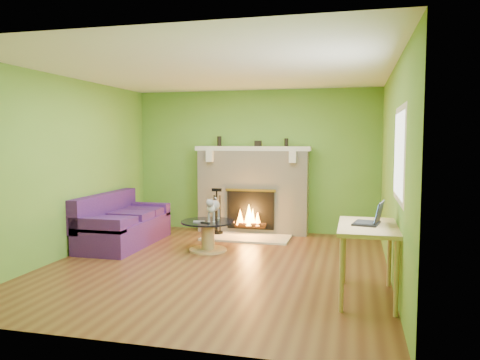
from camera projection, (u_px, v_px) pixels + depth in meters
The scene contains 22 objects.
floor at pixel (216, 266), 6.33m from camera, with size 5.00×5.00×0.00m, color #5C2E1A.
ceiling at pixel (215, 71), 6.10m from camera, with size 5.00×5.00×0.00m, color white.
wall_back at pixel (255, 161), 8.63m from camera, with size 5.00×5.00×0.00m, color #619731.
wall_front at pixel (127, 189), 3.80m from camera, with size 5.00×5.00×0.00m, color #619731.
wall_left at pixel (67, 167), 6.75m from camera, with size 5.00×5.00×0.00m, color #619731.
wall_right at pixel (393, 173), 5.68m from camera, with size 5.00×5.00×0.00m, color #619731.
window_frame at pixel (400, 155), 4.79m from camera, with size 1.20×1.20×0.00m, color silver.
window_pane at pixel (399, 155), 4.79m from camera, with size 1.06×1.06×0.00m, color white.
fireplace at pixel (253, 191), 8.50m from camera, with size 2.10×0.46×1.58m.
hearth at pixel (246, 237), 8.07m from camera, with size 1.50×0.75×0.03m, color beige.
mantel at pixel (253, 148), 8.41m from camera, with size 2.10×0.28×0.08m, color silver.
sofa at pixel (122, 225), 7.58m from camera, with size 0.86×1.84×0.82m.
coffee_table at pixel (208, 234), 7.15m from camera, with size 0.82×0.82×0.46m.
desk at pixel (368, 234), 4.98m from camera, with size 0.62×1.07×0.80m.
cat at pixel (214, 209), 7.14m from camera, with size 0.22×0.59×0.37m, color slate, non-canonical shape.
remote_silver at pixel (199, 221), 7.04m from camera, with size 0.17×0.04×0.02m, color #9A9A9C.
remote_black at pixel (205, 223), 6.95m from camera, with size 0.16×0.04×0.02m, color black.
laptop at pixel (367, 213), 5.01m from camera, with size 0.30×0.34×0.25m, color black, non-canonical shape.
fire_tools at pixel (217, 211), 8.31m from camera, with size 0.22×0.22×0.81m, color black, non-canonical shape.
mantel_vase_left at pixel (219, 141), 8.58m from camera, with size 0.08×0.08×0.18m, color black.
mantel_vase_right at pixel (286, 142), 8.29m from camera, with size 0.07×0.07×0.14m, color black.
mantel_box at pixel (258, 143), 8.41m from camera, with size 0.12×0.08×0.10m, color black.
Camera 1 is at (1.80, -5.94, 1.71)m, focal length 35.00 mm.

